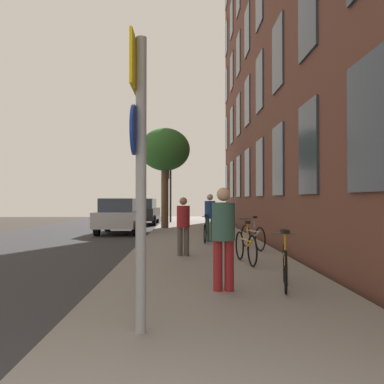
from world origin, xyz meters
TOP-DOWN VIEW (x-y plane):
  - ground_plane at (-2.40, 15.00)m, footprint 41.80×41.80m
  - road_asphalt at (-4.50, 15.00)m, footprint 7.00×38.00m
  - sidewalk at (1.10, 15.00)m, footprint 4.20×38.00m
  - sign_post at (-0.00, 3.18)m, footprint 0.16×0.60m
  - traffic_light at (-0.46, 25.15)m, footprint 0.43×0.24m
  - tree_near at (-0.49, 19.98)m, footprint 2.58×2.58m
  - bicycle_0 at (2.19, 5.50)m, footprint 0.50×1.61m
  - bicycle_1 at (1.93, 8.17)m, footprint 0.42×1.76m
  - bicycle_2 at (2.54, 10.87)m, footprint 0.57×1.71m
  - bicycle_3 at (1.28, 12.95)m, footprint 0.43×1.68m
  - pedestrian_0 at (1.14, 5.28)m, footprint 0.39×0.39m
  - pedestrian_1 at (0.48, 9.45)m, footprint 0.44×0.44m
  - pedestrian_2 at (1.41, 13.06)m, footprint 0.52×0.52m
  - car_0 at (-2.45, 17.87)m, footprint 1.96×3.98m
  - car_1 at (-2.14, 24.60)m, footprint 2.05×4.52m

SIDE VIEW (x-z plane):
  - ground_plane at x=-2.40m, z-range 0.00..0.00m
  - road_asphalt at x=-4.50m, z-range 0.00..0.01m
  - sidewalk at x=1.10m, z-range 0.00..0.12m
  - bicycle_3 at x=1.28m, z-range 0.01..0.98m
  - bicycle_0 at x=2.19m, z-range 0.01..0.99m
  - bicycle_2 at x=2.54m, z-range 0.01..1.00m
  - bicycle_1 at x=1.93m, z-range 0.01..1.00m
  - car_0 at x=-2.45m, z-range 0.03..1.65m
  - car_1 at x=-2.14m, z-range 0.03..1.65m
  - pedestrian_1 at x=0.48m, z-range 0.23..1.76m
  - pedestrian_2 at x=1.41m, z-range 0.24..1.89m
  - pedestrian_0 at x=1.14m, z-range 0.24..1.91m
  - sign_post at x=0.00m, z-range 0.42..3.73m
  - traffic_light at x=-0.46m, z-range 0.79..4.41m
  - tree_near at x=-0.49m, z-range 1.51..6.64m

